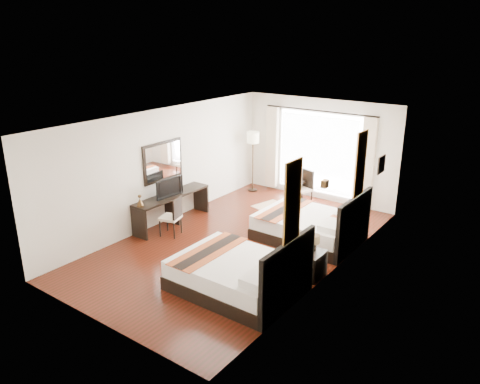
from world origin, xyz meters
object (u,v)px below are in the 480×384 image
Objects in this scene: bed_near at (239,274)px; side_table at (296,191)px; floor_lamp at (253,141)px; console_desk at (172,209)px; television at (167,187)px; table_lamp at (314,240)px; desk_chair at (171,224)px; window_chair at (302,195)px; vase at (306,253)px; fruit_bowl at (297,179)px; bed_far at (311,226)px; nightstand at (311,264)px.

side_table is at bearing 107.74° from bed_near.
floor_lamp is at bearing 176.36° from side_table.
television reaches higher than console_desk.
side_table is (-1.50, 4.69, 0.00)m from bed_near.
table_lamp is 0.36× the size of desk_chair.
console_desk is 2.28× the size of window_chair.
console_desk is at bearing 172.37° from vase.
side_table is 3.38× the size of fruit_bowl.
bed_far is 2.28× the size of window_chair.
bed_near is at bearing -123.79° from nightstand.
console_desk is (-3.99, 0.26, -0.35)m from table_lamp.
bed_far is 6.58× the size of table_lamp.
console_desk is at bearing -118.91° from fruit_bowl.
nightstand is (0.80, -1.52, -0.06)m from bed_far.
window_chair is (1.95, 3.01, -0.08)m from console_desk.
vase is at bearing -58.09° from side_table.
bed_far is 16.32× the size of vase.
bed_near is 4.74m from window_chair.
table_lamp is 0.52× the size of side_table.
bed_near is 1.27× the size of floor_lamp.
bed_near is 1.59m from table_lamp.
nightstand is 0.55× the size of window_chair.
bed_far is 4.12× the size of nightstand.
floor_lamp reaches higher than side_table.
bed_near is at bearing -110.11° from television.
console_desk is 11.44× the size of fruit_bowl.
side_table is (-1.51, 1.96, 0.00)m from bed_far.
table_lamp is 0.42× the size of television.
vase reaches higher than nightstand.
console_desk is 3.38× the size of side_table.
desk_chair is at bearing -109.05° from fruit_bowl.
bed_far is 1.87m from vase.
console_desk is at bearing -64.32° from desk_chair.
desk_chair is 3.85m from fruit_bowl.
nightstand is 2.79× the size of fruit_bowl.
side_table is at bearing 123.64° from nightstand.
window_chair reaches higher than nightstand.
vase is 0.70× the size of fruit_bowl.
fruit_bowl is 0.20× the size of window_chair.
bed_far is 3.49m from television.
table_lamp is 4.02m from console_desk.
television is at bearing -56.54° from desk_chair.
television reaches higher than nightstand.
floor_lamp is (0.17, 3.22, 1.11)m from console_desk.
console_desk is 2.39× the size of desk_chair.
vase is (-0.04, -0.18, 0.31)m from nightstand.
console_desk is at bearing -12.52° from window_chair.
console_desk is at bearing -92.94° from floor_lamp.
window_chair reaches higher than console_desk.
bed_far is at bearing 89.80° from bed_near.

